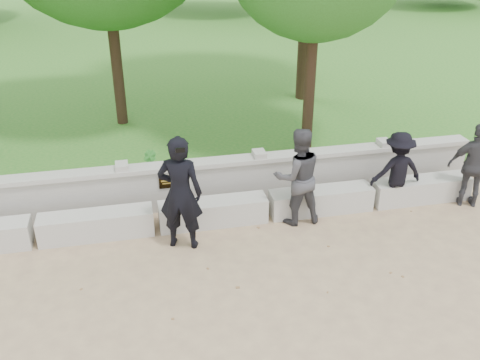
# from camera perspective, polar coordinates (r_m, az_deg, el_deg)

# --- Properties ---
(ground) EXTENTS (80.00, 80.00, 0.00)m
(ground) POSITION_cam_1_polar(r_m,az_deg,el_deg) (7.92, -7.77, -12.43)
(ground) COLOR tan
(ground) RESTS_ON ground
(lawn) EXTENTS (40.00, 22.00, 0.25)m
(lawn) POSITION_cam_1_polar(r_m,az_deg,el_deg) (20.72, -11.47, 12.84)
(lawn) COLOR #246B1F
(lawn) RESTS_ON ground
(concrete_bench) EXTENTS (11.90, 0.45, 0.45)m
(concrete_bench) POSITION_cam_1_polar(r_m,az_deg,el_deg) (9.35, -8.94, -4.06)
(concrete_bench) COLOR #B7B4AD
(concrete_bench) RESTS_ON ground
(parapet_wall) EXTENTS (12.50, 0.35, 0.90)m
(parapet_wall) POSITION_cam_1_polar(r_m,az_deg,el_deg) (9.85, -9.34, -0.81)
(parapet_wall) COLOR #ACAAA2
(parapet_wall) RESTS_ON ground
(man_main) EXTENTS (0.82, 0.76, 1.95)m
(man_main) POSITION_cam_1_polar(r_m,az_deg,el_deg) (8.51, -6.39, -1.41)
(man_main) COLOR black
(man_main) RESTS_ON ground
(visitor_left) EXTENTS (0.88, 0.70, 1.76)m
(visitor_left) POSITION_cam_1_polar(r_m,az_deg,el_deg) (9.24, 6.17, 0.37)
(visitor_left) COLOR #3B3B40
(visitor_left) RESTS_ON ground
(visitor_mid) EXTENTS (0.96, 0.56, 1.48)m
(visitor_mid) POSITION_cam_1_polar(r_m,az_deg,el_deg) (10.14, 16.42, 0.98)
(visitor_mid) COLOR black
(visitor_mid) RESTS_ON ground
(visitor_right) EXTENTS (1.03, 0.73, 1.62)m
(visitor_right) POSITION_cam_1_polar(r_m,az_deg,el_deg) (10.65, 23.78, 1.40)
(visitor_right) COLOR #37373C
(visitor_right) RESTS_ON ground
(shrub_b) EXTENTS (0.38, 0.39, 0.55)m
(shrub_b) POSITION_cam_1_polar(r_m,az_deg,el_deg) (10.59, -9.50, 1.63)
(shrub_b) COLOR #31812C
(shrub_b) RESTS_ON lawn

